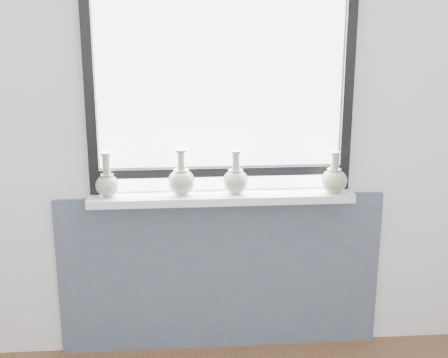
{
  "coord_description": "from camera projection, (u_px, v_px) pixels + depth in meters",
  "views": [
    {
      "loc": [
        -0.22,
        -1.25,
        1.83
      ],
      "look_at": [
        0.0,
        1.55,
        1.02
      ],
      "focal_mm": 50.0,
      "sensor_mm": 36.0,
      "label": 1
    }
  ],
  "objects": [
    {
      "name": "back_wall",
      "position": [
        220.0,
        110.0,
        3.09
      ],
      "size": [
        3.6,
        0.02,
        2.6
      ],
      "primitive_type": "cube",
      "color": "silver",
      "rests_on": "ground"
    },
    {
      "name": "apron_panel",
      "position": [
        221.0,
        274.0,
        3.31
      ],
      "size": [
        1.7,
        0.03,
        0.86
      ],
      "primitive_type": "cube",
      "color": "#475564",
      "rests_on": "ground"
    },
    {
      "name": "windowsill",
      "position": [
        221.0,
        197.0,
        3.11
      ],
      "size": [
        1.32,
        0.18,
        0.04
      ],
      "primitive_type": "cube",
      "color": "silver",
      "rests_on": "apron_panel"
    },
    {
      "name": "window",
      "position": [
        220.0,
        83.0,
        3.02
      ],
      "size": [
        1.3,
        0.06,
        1.05
      ],
      "color": "black",
      "rests_on": "windowsill"
    },
    {
      "name": "vase_a",
      "position": [
        107.0,
        183.0,
        3.05
      ],
      "size": [
        0.12,
        0.12,
        0.22
      ],
      "rotation": [
        0.0,
        0.0,
        -0.22
      ],
      "color": "gray",
      "rests_on": "windowsill"
    },
    {
      "name": "vase_b",
      "position": [
        181.0,
        180.0,
        3.08
      ],
      "size": [
        0.14,
        0.14,
        0.23
      ],
      "rotation": [
        0.0,
        0.0,
        0.04
      ],
      "color": "gray",
      "rests_on": "windowsill"
    },
    {
      "name": "vase_c",
      "position": [
        236.0,
        179.0,
        3.09
      ],
      "size": [
        0.13,
        0.13,
        0.22
      ],
      "rotation": [
        0.0,
        0.0,
        0.09
      ],
      "color": "gray",
      "rests_on": "windowsill"
    },
    {
      "name": "vase_d",
      "position": [
        334.0,
        179.0,
        3.1
      ],
      "size": [
        0.13,
        0.13,
        0.21
      ],
      "rotation": [
        0.0,
        0.0,
        -0.33
      ],
      "color": "gray",
      "rests_on": "windowsill"
    }
  ]
}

